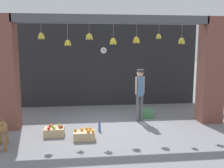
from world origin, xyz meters
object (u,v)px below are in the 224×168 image
at_px(shopkeeper, 140,91).
at_px(fruit_crate_oranges, 84,135).
at_px(dog, 2,129).
at_px(fruit_crate_apples, 54,131).
at_px(water_bottle, 100,127).
at_px(produce_box_green, 146,113).
at_px(wall_clock, 104,50).

bearing_deg(shopkeeper, fruit_crate_oranges, 22.33).
relative_size(dog, fruit_crate_apples, 1.73).
bearing_deg(fruit_crate_apples, water_bottle, 9.67).
distance_m(fruit_crate_apples, water_bottle, 1.29).
height_order(shopkeeper, produce_box_green, shopkeeper).
bearing_deg(shopkeeper, produce_box_green, -148.07).
xyz_separation_m(shopkeeper, wall_clock, (-1.01, 2.36, 1.28)).
relative_size(fruit_crate_oranges, wall_clock, 2.11).
xyz_separation_m(fruit_crate_apples, wall_clock, (1.65, 3.50, 2.19)).
bearing_deg(shopkeeper, water_bottle, 15.90).
height_order(dog, fruit_crate_oranges, dog).
xyz_separation_m(shopkeeper, fruit_crate_apples, (-2.66, -1.14, -0.91)).
bearing_deg(fruit_crate_oranges, dog, -169.70).
relative_size(fruit_crate_apples, water_bottle, 1.92).
relative_size(shopkeeper, water_bottle, 6.14).
relative_size(shopkeeper, wall_clock, 6.45).
distance_m(fruit_crate_oranges, produce_box_green, 2.90).
relative_size(shopkeeper, fruit_crate_apples, 3.20).
xyz_separation_m(fruit_crate_oranges, fruit_crate_apples, (-0.83, 0.40, -0.00)).
height_order(water_bottle, wall_clock, wall_clock).
height_order(fruit_crate_oranges, wall_clock, wall_clock).
distance_m(dog, fruit_crate_oranges, 2.05).
bearing_deg(fruit_crate_apples, wall_clock, 64.75).
bearing_deg(dog, fruit_crate_apples, 111.23).
distance_m(dog, wall_clock, 5.41).
bearing_deg(produce_box_green, dog, -151.14).
bearing_deg(fruit_crate_oranges, fruit_crate_apples, 154.56).
relative_size(produce_box_green, wall_clock, 1.55).
bearing_deg(dog, fruit_crate_oranges, 88.26).
distance_m(fruit_crate_apples, produce_box_green, 3.37).
height_order(dog, produce_box_green, dog).
bearing_deg(fruit_crate_oranges, water_bottle, 54.26).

